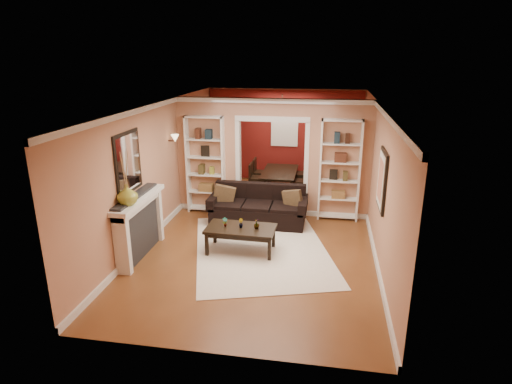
% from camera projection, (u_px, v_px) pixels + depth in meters
% --- Properties ---
extents(floor, '(8.00, 8.00, 0.00)m').
position_uv_depth(floor, '(264.00, 231.00, 9.19)').
color(floor, brown).
rests_on(floor, ground).
extents(ceiling, '(8.00, 8.00, 0.00)m').
position_uv_depth(ceiling, '(265.00, 104.00, 8.36)').
color(ceiling, white).
rests_on(ceiling, ground).
extents(wall_back, '(8.00, 0.00, 8.00)m').
position_uv_depth(wall_back, '(285.00, 136.00, 12.53)').
color(wall_back, tan).
rests_on(wall_back, ground).
extents(wall_front, '(8.00, 0.00, 8.00)m').
position_uv_depth(wall_front, '(214.00, 258.00, 5.02)').
color(wall_front, tan).
rests_on(wall_front, ground).
extents(wall_left, '(0.00, 8.00, 8.00)m').
position_uv_depth(wall_left, '(160.00, 166.00, 9.13)').
color(wall_left, tan).
rests_on(wall_left, ground).
extents(wall_right, '(0.00, 8.00, 8.00)m').
position_uv_depth(wall_right, '(377.00, 176.00, 8.42)').
color(wall_right, tan).
rests_on(wall_right, ground).
extents(partition_wall, '(4.50, 0.15, 2.70)m').
position_uv_depth(partition_wall, '(272.00, 158.00, 9.90)').
color(partition_wall, tan).
rests_on(partition_wall, floor).
extents(red_back_panel, '(4.44, 0.04, 2.64)m').
position_uv_depth(red_back_panel, '(284.00, 137.00, 12.51)').
color(red_back_panel, maroon).
rests_on(red_back_panel, floor).
extents(dining_window, '(0.78, 0.03, 0.98)m').
position_uv_depth(dining_window, '(284.00, 129.00, 12.40)').
color(dining_window, '#8CA5CC').
rests_on(dining_window, wall_back).
extents(area_rug, '(3.37, 4.04, 0.01)m').
position_uv_depth(area_rug, '(261.00, 248.00, 8.38)').
color(area_rug, silver).
rests_on(area_rug, floor).
extents(sofa, '(2.17, 0.94, 0.85)m').
position_uv_depth(sofa, '(258.00, 205.00, 9.51)').
color(sofa, black).
rests_on(sofa, floor).
extents(pillow_left, '(0.48, 0.20, 0.46)m').
position_uv_depth(pillow_left, '(224.00, 194.00, 9.55)').
color(pillow_left, brown).
rests_on(pillow_left, sofa).
extents(pillow_right, '(0.43, 0.25, 0.42)m').
position_uv_depth(pillow_right, '(293.00, 199.00, 9.31)').
color(pillow_right, brown).
rests_on(pillow_right, sofa).
extents(coffee_table, '(1.33, 0.75, 0.50)m').
position_uv_depth(coffee_table, '(241.00, 239.00, 8.19)').
color(coffee_table, black).
rests_on(coffee_table, floor).
extents(plant_left, '(0.11, 0.10, 0.18)m').
position_uv_depth(plant_left, '(225.00, 222.00, 8.14)').
color(plant_left, '#336626').
rests_on(plant_left, coffee_table).
extents(plant_center, '(0.12, 0.12, 0.18)m').
position_uv_depth(plant_center, '(241.00, 223.00, 8.09)').
color(plant_center, '#336626').
rests_on(plant_center, coffee_table).
extents(plant_right, '(0.13, 0.13, 0.19)m').
position_uv_depth(plant_right, '(257.00, 224.00, 8.04)').
color(plant_right, '#336626').
rests_on(plant_right, coffee_table).
extents(bookshelf_left, '(0.90, 0.30, 2.30)m').
position_uv_depth(bookshelf_left, '(206.00, 165.00, 10.05)').
color(bookshelf_left, white).
rests_on(bookshelf_left, floor).
extents(bookshelf_right, '(0.90, 0.30, 2.30)m').
position_uv_depth(bookshelf_right, '(340.00, 171.00, 9.56)').
color(bookshelf_right, white).
rests_on(bookshelf_right, floor).
extents(fireplace, '(0.32, 1.70, 1.16)m').
position_uv_depth(fireplace, '(141.00, 227.00, 7.94)').
color(fireplace, white).
rests_on(fireplace, floor).
extents(vase, '(0.45, 0.45, 0.37)m').
position_uv_depth(vase, '(127.00, 195.00, 7.31)').
color(vase, olive).
rests_on(vase, fireplace).
extents(mirror, '(0.03, 0.95, 1.10)m').
position_uv_depth(mirror, '(128.00, 163.00, 7.58)').
color(mirror, silver).
rests_on(mirror, wall_left).
extents(wall_sconce, '(0.18, 0.18, 0.22)m').
position_uv_depth(wall_sconce, '(173.00, 139.00, 9.48)').
color(wall_sconce, '#FFE0A5').
rests_on(wall_sconce, wall_left).
extents(framed_art, '(0.04, 0.85, 1.05)m').
position_uv_depth(framed_art, '(382.00, 180.00, 7.42)').
color(framed_art, black).
rests_on(framed_art, wall_right).
extents(dining_table, '(1.65, 0.92, 0.58)m').
position_uv_depth(dining_table, '(281.00, 181.00, 11.78)').
color(dining_table, black).
rests_on(dining_table, floor).
extents(dining_chair_nw, '(0.47, 0.47, 0.86)m').
position_uv_depth(dining_chair_nw, '(259.00, 178.00, 11.55)').
color(dining_chair_nw, black).
rests_on(dining_chair_nw, floor).
extents(dining_chair_ne, '(0.53, 0.53, 0.81)m').
position_uv_depth(dining_chair_ne, '(300.00, 181.00, 11.38)').
color(dining_chair_ne, black).
rests_on(dining_chair_ne, floor).
extents(dining_chair_sw, '(0.54, 0.54, 0.86)m').
position_uv_depth(dining_chair_sw, '(263.00, 173.00, 12.11)').
color(dining_chair_sw, black).
rests_on(dining_chair_sw, floor).
extents(dining_chair_se, '(0.57, 0.57, 0.88)m').
position_uv_depth(dining_chair_se, '(302.00, 174.00, 11.93)').
color(dining_chair_se, black).
rests_on(dining_chair_se, floor).
extents(chandelier, '(0.50, 0.50, 0.30)m').
position_uv_depth(chandelier, '(280.00, 119.00, 11.10)').
color(chandelier, '#3B241A').
rests_on(chandelier, ceiling).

